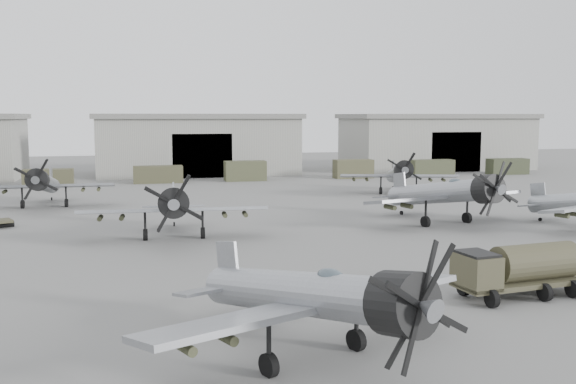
# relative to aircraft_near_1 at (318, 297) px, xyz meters

# --- Properties ---
(ground) EXTENTS (220.00, 220.00, 0.00)m
(ground) POSITION_rel_aircraft_near_1_xyz_m (3.73, 11.82, -2.34)
(ground) COLOR slate
(ground) RESTS_ON ground
(hangar_center) EXTENTS (29.00, 14.80, 8.70)m
(hangar_center) POSITION_rel_aircraft_near_1_xyz_m (3.73, 73.78, 2.03)
(hangar_center) COLOR gray
(hangar_center) RESTS_ON ground
(hangar_right) EXTENTS (29.00, 14.80, 8.70)m
(hangar_right) POSITION_rel_aircraft_near_1_xyz_m (41.73, 73.78, 2.03)
(hangar_right) COLOR gray
(hangar_right) RESTS_ON ground
(support_truck_2) EXTENTS (5.80, 2.20, 2.01)m
(support_truck_2) POSITION_rel_aircraft_near_1_xyz_m (-15.55, 61.82, -1.33)
(support_truck_2) COLOR #403F2A
(support_truck_2) RESTS_ON ground
(support_truck_3) EXTENTS (6.11, 2.20, 2.15)m
(support_truck_3) POSITION_rel_aircraft_near_1_xyz_m (-2.49, 61.82, -1.27)
(support_truck_3) COLOR #403F29
(support_truck_3) RESTS_ON ground
(support_truck_4) EXTENTS (5.33, 2.20, 2.57)m
(support_truck_4) POSITION_rel_aircraft_near_1_xyz_m (8.67, 61.82, -1.05)
(support_truck_4) COLOR #42452D
(support_truck_4) RESTS_ON ground
(support_truck_5) EXTENTS (5.25, 2.20, 2.51)m
(support_truck_5) POSITION_rel_aircraft_near_1_xyz_m (23.57, 61.82, -1.08)
(support_truck_5) COLOR #46452E
(support_truck_5) RESTS_ON ground
(support_truck_6) EXTENTS (6.06, 2.20, 2.30)m
(support_truck_6) POSITION_rel_aircraft_near_1_xyz_m (35.23, 61.82, -1.19)
(support_truck_6) COLOR #3D402A
(support_truck_6) RESTS_ON ground
(support_truck_7) EXTENTS (5.86, 2.20, 2.27)m
(support_truck_7) POSITION_rel_aircraft_near_1_xyz_m (47.20, 61.82, -1.20)
(support_truck_7) COLOR #343A25
(support_truck_7) RESTS_ON ground
(aircraft_near_1) EXTENTS (12.62, 11.42, 5.14)m
(aircraft_near_1) POSITION_rel_aircraft_near_1_xyz_m (0.00, 0.00, 0.00)
(aircraft_near_1) COLOR #919399
(aircraft_near_1) RESTS_ON ground
(aircraft_mid_1) EXTENTS (12.89, 11.60, 5.15)m
(aircraft_mid_1) POSITION_rel_aircraft_near_1_xyz_m (-3.17, 23.57, 0.00)
(aircraft_mid_1) COLOR #9EA2A7
(aircraft_mid_1) RESTS_ON ground
(aircraft_mid_2) EXTENTS (13.87, 12.49, 5.51)m
(aircraft_mid_2) POSITION_rel_aircraft_near_1_xyz_m (17.84, 24.36, 0.17)
(aircraft_mid_2) COLOR gray
(aircraft_mid_2) RESTS_ON ground
(aircraft_far_0) EXTENTS (12.57, 11.31, 5.06)m
(aircraft_far_0) POSITION_rel_aircraft_near_1_xyz_m (-13.69, 41.89, -0.04)
(aircraft_far_0) COLOR gray
(aircraft_far_0) RESTS_ON ground
(aircraft_far_1) EXTENTS (12.63, 11.37, 5.05)m
(aircraft_far_1) POSITION_rel_aircraft_near_1_xyz_m (22.12, 43.40, -0.04)
(aircraft_far_1) COLOR gray
(aircraft_far_1) RESTS_ON ground
(fuel_tanker) EXTENTS (6.56, 3.41, 2.46)m
(fuel_tanker) POSITION_rel_aircraft_near_1_xyz_m (11.45, 5.55, -0.93)
(fuel_tanker) COLOR #3F3C29
(fuel_tanker) RESTS_ON ground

